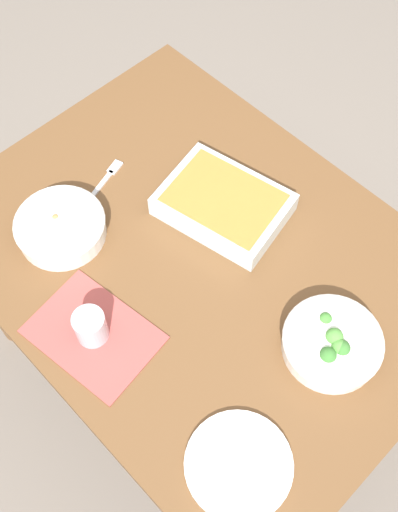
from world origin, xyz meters
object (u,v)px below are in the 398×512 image
(baking_dish, at_px, (223,204))
(drink_cup, at_px, (91,328))
(side_plate, at_px, (239,465))
(fork_on_table, at_px, (104,181))
(stew_bowl, at_px, (61,227))
(broccoli_bowl, at_px, (332,343))
(spoon_by_stew, at_px, (76,222))

(baking_dish, distance_m, drink_cup, 0.45)
(side_plate, xyz_separation_m, fork_on_table, (0.74, -0.26, -0.00))
(stew_bowl, xyz_separation_m, baking_dish, (-0.23, -0.33, 0.00))
(broccoli_bowl, relative_size, drink_cup, 2.60)
(stew_bowl, distance_m, side_plate, 0.69)
(side_plate, bearing_deg, drink_cup, 3.98)
(drink_cup, bearing_deg, side_plate, -176.02)
(spoon_by_stew, bearing_deg, stew_bowl, 93.46)
(drink_cup, distance_m, side_plate, 0.43)
(drink_cup, height_order, spoon_by_stew, drink_cup)
(broccoli_bowl, distance_m, drink_cup, 0.53)
(side_plate, bearing_deg, stew_bowl, -7.21)
(broccoli_bowl, distance_m, side_plate, 0.33)
(drink_cup, xyz_separation_m, side_plate, (-0.42, -0.03, -0.03))
(spoon_by_stew, distance_m, fork_on_table, 0.14)
(broccoli_bowl, xyz_separation_m, spoon_by_stew, (0.65, 0.20, -0.03))
(side_plate, bearing_deg, baking_dish, -42.40)
(stew_bowl, height_order, broccoli_bowl, broccoli_bowl)
(drink_cup, bearing_deg, baking_dish, -85.76)
(stew_bowl, relative_size, spoon_by_stew, 1.26)
(broccoli_bowl, xyz_separation_m, fork_on_table, (0.70, 0.06, -0.03))
(stew_bowl, height_order, baking_dish, baking_dish)
(broccoli_bowl, height_order, drink_cup, drink_cup)
(baking_dish, distance_m, fork_on_table, 0.32)
(stew_bowl, relative_size, baking_dish, 0.65)
(baking_dish, bearing_deg, drink_cup, 94.24)
(stew_bowl, height_order, drink_cup, drink_cup)
(fork_on_table, bearing_deg, broccoli_bowl, -174.82)
(spoon_by_stew, xyz_separation_m, fork_on_table, (0.05, -0.13, -0.00))
(baking_dish, bearing_deg, stew_bowl, 55.52)
(stew_bowl, distance_m, fork_on_table, 0.19)
(baking_dish, bearing_deg, fork_on_table, 29.05)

